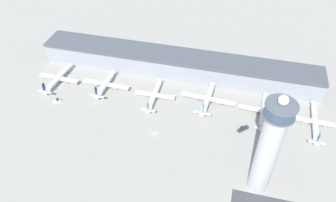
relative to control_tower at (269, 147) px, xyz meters
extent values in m
plane|color=#9E9B93|center=(-68.66, 24.64, -34.16)|extent=(1000.00, 1000.00, 0.00)
cube|color=#9399A3|center=(-68.66, 94.64, -26.02)|extent=(223.82, 22.00, 16.28)
cube|color=#4C515B|center=(-68.66, 94.64, -17.08)|extent=(223.82, 25.00, 1.60)
cylinder|color=#BCBCC1|center=(0.00, 0.00, -5.72)|extent=(11.50, 11.50, 56.87)
cylinder|color=#565B66|center=(0.00, 0.00, 23.11)|extent=(15.36, 15.36, 0.80)
cylinder|color=#334C60|center=(0.00, 0.00, 26.17)|extent=(14.13, 14.13, 5.31)
cylinder|color=#565B66|center=(0.00, 0.00, 29.33)|extent=(15.36, 15.36, 1.00)
sphere|color=white|center=(0.00, 0.00, 32.30)|extent=(4.96, 4.96, 4.96)
cylinder|color=white|center=(-157.85, 59.71, -29.67)|extent=(5.52, 29.64, 3.80)
cone|color=white|center=(-156.89, 76.13, -29.67)|extent=(4.00, 3.64, 3.80)
cone|color=white|center=(-158.84, 42.72, -29.67)|extent=(3.68, 4.76, 3.42)
cube|color=white|center=(-157.82, 60.30, -30.33)|extent=(33.71, 6.35, 0.44)
cylinder|color=#A8A8B2|center=(-164.78, 61.71, -31.48)|extent=(2.33, 4.30, 2.09)
cylinder|color=#A8A8B2|center=(-150.73, 60.89, -31.48)|extent=(2.33, 4.30, 2.09)
cube|color=navy|center=(-158.90, 41.81, -24.72)|extent=(0.46, 2.81, 6.09)
cube|color=white|center=(-158.92, 41.41, -29.29)|extent=(10.75, 2.62, 0.24)
cylinder|color=black|center=(-157.06, 73.22, -32.86)|extent=(0.28, 0.28, 2.59)
cylinder|color=black|center=(-155.20, 59.35, -32.86)|extent=(0.28, 0.28, 2.59)
cylinder|color=black|center=(-160.52, 59.66, -32.86)|extent=(0.28, 0.28, 2.59)
cylinder|color=white|center=(-118.74, 62.01, -29.77)|extent=(4.86, 23.66, 4.14)
cone|color=white|center=(-118.32, 75.63, -29.77)|extent=(4.25, 3.85, 4.14)
cone|color=white|center=(-119.18, 47.76, -29.77)|extent=(3.88, 5.08, 3.72)
cube|color=white|center=(-118.73, 62.48, -30.50)|extent=(38.02, 5.57, 0.44)
cylinder|color=#A8A8B2|center=(-126.65, 63.72, -31.75)|extent=(2.42, 4.62, 2.28)
cylinder|color=#A8A8B2|center=(-110.74, 63.23, -31.75)|extent=(2.42, 4.62, 2.28)
cube|color=navy|center=(-119.21, 46.76, -24.39)|extent=(0.39, 2.81, 6.62)
cube|color=white|center=(-119.23, 46.36, -29.36)|extent=(11.64, 2.36, 0.24)
cylinder|color=black|center=(-118.42, 72.57, -33.00)|extent=(0.28, 0.28, 2.31)
cylinder|color=black|center=(-115.86, 61.59, -33.00)|extent=(0.28, 0.28, 2.31)
cylinder|color=black|center=(-121.65, 61.77, -33.00)|extent=(0.28, 0.28, 2.31)
cylinder|color=white|center=(-78.48, 59.32, -30.35)|extent=(4.10, 28.93, 3.62)
cone|color=white|center=(-78.75, 75.38, -30.35)|extent=(3.67, 3.31, 3.62)
cone|color=white|center=(-78.21, 42.71, -30.35)|extent=(3.33, 4.39, 3.25)
cube|color=white|center=(-78.49, 59.90, -30.98)|extent=(30.97, 4.92, 0.44)
cylinder|color=#A8A8B2|center=(-85.00, 60.79, -32.07)|extent=(2.05, 4.01, 1.99)
cylinder|color=#A8A8B2|center=(-72.02, 61.00, -32.07)|extent=(2.05, 4.01, 1.99)
cube|color=#197FB2|center=(-78.19, 41.85, -25.65)|extent=(0.35, 2.80, 5.78)
cube|color=white|center=(-78.18, 41.45, -29.98)|extent=(10.16, 2.17, 0.24)
cylinder|color=black|center=(-78.71, 72.55, -33.15)|extent=(0.28, 0.28, 2.00)
cylinder|color=black|center=(-75.95, 59.14, -33.15)|extent=(0.28, 0.28, 2.00)
cylinder|color=black|center=(-81.01, 59.05, -33.15)|extent=(0.28, 0.28, 2.00)
cylinder|color=silver|center=(-39.01, 63.82, -29.30)|extent=(6.01, 26.10, 4.27)
cone|color=silver|center=(-38.01, 78.65, -29.30)|extent=(4.52, 4.12, 4.27)
cone|color=silver|center=(-40.06, 48.35, -29.30)|extent=(4.18, 5.37, 3.85)
cube|color=silver|center=(-38.98, 64.34, -30.04)|extent=(40.91, 7.14, 0.44)
cylinder|color=#A8A8B2|center=(-47.44, 65.91, -31.34)|extent=(2.66, 4.85, 2.35)
cylinder|color=#A8A8B2|center=(-30.38, 64.76, -31.34)|extent=(2.66, 4.85, 2.35)
cube|color=#197FB2|center=(-40.13, 47.33, -23.74)|extent=(0.49, 2.81, 6.84)
cube|color=silver|center=(-40.16, 46.93, -28.87)|extent=(12.07, 2.80, 0.24)
cylinder|color=black|center=(-38.22, 75.53, -32.79)|extent=(0.28, 0.28, 2.72)
cylinder|color=black|center=(-36.05, 63.34, -32.79)|extent=(0.28, 0.28, 2.72)
cylinder|color=black|center=(-42.02, 63.74, -32.79)|extent=(0.28, 0.28, 2.72)
cylinder|color=silver|center=(1.14, 60.73, -29.72)|extent=(4.83, 30.59, 3.56)
cone|color=silver|center=(1.85, 77.55, -29.72)|extent=(3.69, 3.35, 3.56)
cone|color=silver|center=(0.42, 43.38, -29.72)|extent=(3.38, 4.41, 3.21)
cube|color=silver|center=(1.17, 61.34, -30.34)|extent=(35.31, 5.86, 0.44)
cylinder|color=#A8A8B2|center=(-6.17, 62.65, -31.42)|extent=(2.12, 4.00, 1.96)
cylinder|color=#A8A8B2|center=(8.59, 62.03, -31.42)|extent=(2.12, 4.00, 1.96)
cube|color=orange|center=(0.38, 42.53, -25.09)|extent=(0.42, 2.81, 5.70)
cube|color=silver|center=(0.37, 42.13, -29.36)|extent=(10.05, 2.41, 0.24)
cylinder|color=black|center=(1.73, 74.75, -32.83)|extent=(0.28, 0.28, 2.65)
cylinder|color=black|center=(3.63, 60.44, -32.83)|extent=(0.28, 0.28, 2.65)
cylinder|color=black|center=(-1.36, 60.65, -32.83)|extent=(0.28, 0.28, 2.65)
cylinder|color=white|center=(35.79, 58.89, -30.23)|extent=(4.62, 32.81, 3.75)
cone|color=white|center=(36.26, 76.93, -30.23)|extent=(3.84, 3.48, 3.75)
cone|color=white|center=(35.29, 40.29, -30.23)|extent=(3.50, 4.59, 3.38)
cube|color=white|center=(35.80, 59.54, -30.89)|extent=(32.31, 5.25, 0.44)
cylinder|color=#A8A8B2|center=(29.07, 60.72, -32.02)|extent=(2.17, 4.18, 2.06)
cylinder|color=#A8A8B2|center=(42.59, 60.36, -32.02)|extent=(2.17, 4.18, 2.06)
cube|color=#197FB2|center=(35.27, 39.39, -25.35)|extent=(0.37, 2.81, 6.00)
cube|color=white|center=(35.26, 38.99, -29.86)|extent=(10.56, 2.28, 0.24)
cylinder|color=black|center=(36.19, 74.04, -33.13)|extent=(0.28, 0.28, 2.05)
cylinder|color=black|center=(38.41, 58.67, -33.13)|extent=(0.28, 0.28, 2.05)
cylinder|color=black|center=(33.16, 58.81, -33.13)|extent=(0.28, 0.28, 2.05)
cube|color=black|center=(4.89, 43.07, -34.10)|extent=(6.69, 2.87, 0.12)
cube|color=silver|center=(4.89, 43.07, -33.44)|extent=(7.93, 3.06, 1.42)
cube|color=#232D38|center=(4.11, 43.12, -32.15)|extent=(2.48, 2.37, 1.16)
cube|color=black|center=(-11.24, 42.97, -34.10)|extent=(6.67, 6.68, 0.12)
cube|color=#2D333D|center=(-11.24, 42.97, -33.36)|extent=(7.70, 7.71, 1.58)
cube|color=#232D38|center=(-11.83, 42.38, -31.92)|extent=(3.33, 3.33, 1.30)
cube|color=black|center=(-148.20, 38.08, -34.10)|extent=(5.00, 4.82, 0.12)
cube|color=silver|center=(-148.20, 38.08, -33.44)|extent=(5.73, 5.50, 1.43)
cube|color=#232D38|center=(-147.78, 38.46, -32.13)|extent=(2.61, 2.63, 1.17)
camera|label=1|loc=(-23.47, -118.25, 129.12)|focal=35.00mm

